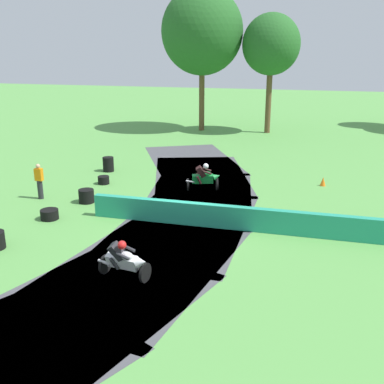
{
  "coord_description": "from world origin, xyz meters",
  "views": [
    {
      "loc": [
        4.54,
        -16.4,
        6.67
      ],
      "look_at": [
        -0.02,
        1.32,
        0.9
      ],
      "focal_mm": 43.53,
      "sensor_mm": 36.0,
      "label": 1
    }
  ],
  "objects_px": {
    "tire_stack_mid_b": "(49,214)",
    "tire_stack_far": "(86,196)",
    "traffic_cone": "(323,181)",
    "motorcycle_lead_white": "(124,260)",
    "tire_stack_extra_a": "(104,180)",
    "tire_stack_extra_b": "(108,164)",
    "track_marshal": "(39,181)",
    "motorcycle_chase_green": "(204,178)"
  },
  "relations": [
    {
      "from": "tire_stack_mid_b",
      "to": "tire_stack_far",
      "type": "xyz_separation_m",
      "value": [
        0.49,
        2.27,
        0.1
      ]
    },
    {
      "from": "tire_stack_far",
      "to": "traffic_cone",
      "type": "relative_size",
      "value": 1.54
    },
    {
      "from": "motorcycle_lead_white",
      "to": "traffic_cone",
      "type": "bearing_deg",
      "value": 63.22
    },
    {
      "from": "tire_stack_extra_a",
      "to": "traffic_cone",
      "type": "relative_size",
      "value": 1.29
    },
    {
      "from": "motorcycle_lead_white",
      "to": "tire_stack_extra_a",
      "type": "relative_size",
      "value": 3.0
    },
    {
      "from": "tire_stack_far",
      "to": "tire_stack_extra_b",
      "type": "height_order",
      "value": "tire_stack_extra_b"
    },
    {
      "from": "motorcycle_lead_white",
      "to": "traffic_cone",
      "type": "height_order",
      "value": "motorcycle_lead_white"
    },
    {
      "from": "tire_stack_mid_b",
      "to": "traffic_cone",
      "type": "relative_size",
      "value": 1.63
    },
    {
      "from": "motorcycle_lead_white",
      "to": "track_marshal",
      "type": "bearing_deg",
      "value": 136.92
    },
    {
      "from": "tire_stack_extra_b",
      "to": "traffic_cone",
      "type": "xyz_separation_m",
      "value": [
        11.5,
        0.07,
        -0.18
      ]
    },
    {
      "from": "tire_stack_extra_a",
      "to": "tire_stack_extra_b",
      "type": "xyz_separation_m",
      "value": [
        -0.78,
        2.35,
        0.2
      ]
    },
    {
      "from": "tire_stack_extra_b",
      "to": "tire_stack_far",
      "type": "bearing_deg",
      "value": -76.14
    },
    {
      "from": "tire_stack_mid_b",
      "to": "tire_stack_extra_a",
      "type": "relative_size",
      "value": 1.26
    },
    {
      "from": "tire_stack_mid_b",
      "to": "traffic_cone",
      "type": "distance_m",
      "value": 13.11
    },
    {
      "from": "tire_stack_far",
      "to": "track_marshal",
      "type": "distance_m",
      "value": 2.33
    },
    {
      "from": "tire_stack_extra_a",
      "to": "tire_stack_extra_b",
      "type": "height_order",
      "value": "tire_stack_extra_b"
    },
    {
      "from": "motorcycle_chase_green",
      "to": "track_marshal",
      "type": "relative_size",
      "value": 1.05
    },
    {
      "from": "tire_stack_extra_a",
      "to": "traffic_cone",
      "type": "xyz_separation_m",
      "value": [
        10.72,
        2.42,
        0.02
      ]
    },
    {
      "from": "motorcycle_chase_green",
      "to": "tire_stack_far",
      "type": "xyz_separation_m",
      "value": [
        -4.67,
        -3.02,
        -0.36
      ]
    },
    {
      "from": "tire_stack_far",
      "to": "tire_stack_extra_b",
      "type": "xyz_separation_m",
      "value": [
        -1.29,
        5.23,
        0.1
      ]
    },
    {
      "from": "motorcycle_chase_green",
      "to": "tire_stack_mid_b",
      "type": "bearing_deg",
      "value": -134.27
    },
    {
      "from": "tire_stack_far",
      "to": "tire_stack_extra_b",
      "type": "distance_m",
      "value": 5.39
    },
    {
      "from": "tire_stack_far",
      "to": "tire_stack_extra_b",
      "type": "bearing_deg",
      "value": 103.86
    },
    {
      "from": "motorcycle_lead_white",
      "to": "motorcycle_chase_green",
      "type": "distance_m",
      "value": 9.26
    },
    {
      "from": "motorcycle_chase_green",
      "to": "traffic_cone",
      "type": "distance_m",
      "value": 6.01
    },
    {
      "from": "tire_stack_mid_b",
      "to": "track_marshal",
      "type": "xyz_separation_m",
      "value": [
        -1.79,
        2.26,
        0.62
      ]
    },
    {
      "from": "motorcycle_chase_green",
      "to": "tire_stack_extra_a",
      "type": "relative_size",
      "value": 3.02
    },
    {
      "from": "tire_stack_extra_a",
      "to": "tire_stack_mid_b",
      "type": "bearing_deg",
      "value": -89.77
    },
    {
      "from": "motorcycle_chase_green",
      "to": "tire_stack_mid_b",
      "type": "xyz_separation_m",
      "value": [
        -5.16,
        -5.29,
        -0.46
      ]
    },
    {
      "from": "motorcycle_chase_green",
      "to": "tire_stack_mid_b",
      "type": "relative_size",
      "value": 2.39
    },
    {
      "from": "tire_stack_far",
      "to": "track_marshal",
      "type": "bearing_deg",
      "value": -179.66
    },
    {
      "from": "track_marshal",
      "to": "traffic_cone",
      "type": "relative_size",
      "value": 3.7
    },
    {
      "from": "tire_stack_extra_b",
      "to": "track_marshal",
      "type": "distance_m",
      "value": 5.35
    },
    {
      "from": "motorcycle_chase_green",
      "to": "traffic_cone",
      "type": "xyz_separation_m",
      "value": [
        5.54,
        2.29,
        -0.44
      ]
    },
    {
      "from": "motorcycle_lead_white",
      "to": "tire_stack_extra_b",
      "type": "xyz_separation_m",
      "value": [
        -5.68,
        11.47,
        -0.23
      ]
    },
    {
      "from": "tire_stack_mid_b",
      "to": "tire_stack_extra_b",
      "type": "distance_m",
      "value": 7.55
    },
    {
      "from": "tire_stack_extra_a",
      "to": "track_marshal",
      "type": "height_order",
      "value": "track_marshal"
    },
    {
      "from": "tire_stack_extra_b",
      "to": "traffic_cone",
      "type": "relative_size",
      "value": 1.82
    },
    {
      "from": "tire_stack_extra_b",
      "to": "track_marshal",
      "type": "bearing_deg",
      "value": -100.61
    },
    {
      "from": "track_marshal",
      "to": "tire_stack_extra_a",
      "type": "bearing_deg",
      "value": 58.63
    },
    {
      "from": "tire_stack_extra_b",
      "to": "traffic_cone",
      "type": "distance_m",
      "value": 11.5
    },
    {
      "from": "tire_stack_mid_b",
      "to": "tire_stack_extra_a",
      "type": "distance_m",
      "value": 5.16
    }
  ]
}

